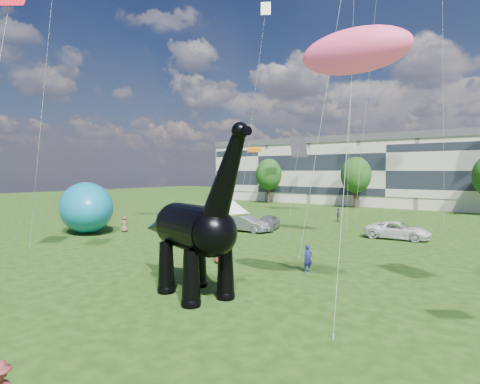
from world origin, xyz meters
The scene contains 11 objects.
ground centered at (0.00, 0.00, 0.00)m, with size 220.00×220.00×0.00m, color #16330C.
terrace_row centered at (-8.00, 62.00, 6.00)m, with size 78.00×11.00×12.00m, color beige.
tree_far_left centered at (-30.00, 53.00, 6.29)m, with size 5.20×5.20×9.44m.
tree_mid_left centered at (-12.00, 53.00, 6.29)m, with size 5.20×5.20×9.44m.
dinosaur_sculpture centered at (-0.52, 0.99, 3.35)m, with size 10.80×4.66×8.88m.
car_silver centered at (-9.79, 22.30, 0.83)m, with size 1.96×4.88×1.66m, color #AEADB2.
car_grey centered at (-10.94, 20.08, 0.82)m, with size 1.74×4.98×1.64m, color slate.
car_white centered at (3.16, 25.06, 0.82)m, with size 2.71×5.88×1.64m, color white.
gazebo_left centered at (-17.13, 25.34, 1.98)m, with size 4.75×4.75×2.82m.
inflatable_teal centered at (-23.83, 9.26, 2.65)m, with size 8.47×5.30×5.30m, color #0D78A0.
visitors centered at (0.96, 15.27, 0.87)m, with size 50.55×48.68×1.85m.
Camera 1 is at (14.26, -13.96, 6.45)m, focal length 30.00 mm.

